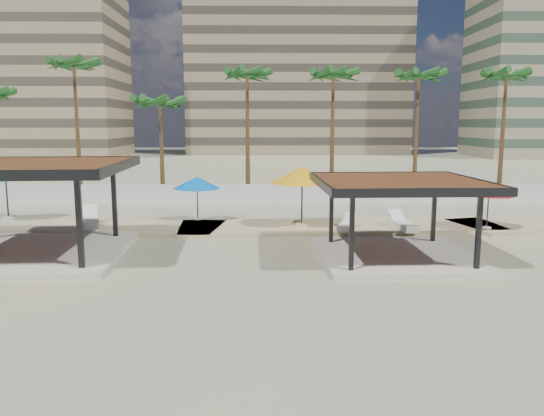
{
  "coord_description": "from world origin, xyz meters",
  "views": [
    {
      "loc": [
        -1.79,
        -19.23,
        5.2
      ],
      "look_at": [
        -1.45,
        4.69,
        1.4
      ],
      "focal_mm": 35.0,
      "sensor_mm": 36.0,
      "label": 1
    }
  ],
  "objects_px": {
    "pavilion_central": "(398,211)",
    "umbrella_c": "(489,189)",
    "lounger_b": "(347,226)",
    "lounger_c": "(403,225)",
    "lounger_a": "(90,221)",
    "pavilion_west": "(29,201)",
    "umbrella_a": "(5,172)"
  },
  "relations": [
    {
      "from": "pavilion_central",
      "to": "lounger_a",
      "type": "xyz_separation_m",
      "value": [
        -13.86,
        6.02,
        -1.47
      ]
    },
    {
      "from": "lounger_b",
      "to": "pavilion_west",
      "type": "bearing_deg",
      "value": 127.82
    },
    {
      "from": "umbrella_a",
      "to": "lounger_c",
      "type": "distance_m",
      "value": 20.8
    },
    {
      "from": "pavilion_west",
      "to": "umbrella_c",
      "type": "relative_size",
      "value": 2.36
    },
    {
      "from": "pavilion_west",
      "to": "lounger_a",
      "type": "relative_size",
      "value": 3.1
    },
    {
      "from": "umbrella_c",
      "to": "lounger_c",
      "type": "bearing_deg",
      "value": 179.32
    },
    {
      "from": "lounger_c",
      "to": "umbrella_c",
      "type": "bearing_deg",
      "value": -102.52
    },
    {
      "from": "lounger_a",
      "to": "lounger_c",
      "type": "height_order",
      "value": "lounger_a"
    },
    {
      "from": "lounger_b",
      "to": "lounger_c",
      "type": "xyz_separation_m",
      "value": [
        2.74,
        0.01,
        0.03
      ]
    },
    {
      "from": "lounger_a",
      "to": "lounger_b",
      "type": "xyz_separation_m",
      "value": [
        12.68,
        -1.06,
        -0.05
      ]
    },
    {
      "from": "umbrella_a",
      "to": "umbrella_c",
      "type": "relative_size",
      "value": 1.21
    },
    {
      "from": "pavilion_central",
      "to": "umbrella_a",
      "type": "xyz_separation_m",
      "value": [
        -18.89,
        8.04,
        0.84
      ]
    },
    {
      "from": "lounger_a",
      "to": "lounger_b",
      "type": "bearing_deg",
      "value": -113.13
    },
    {
      "from": "lounger_a",
      "to": "lounger_c",
      "type": "bearing_deg",
      "value": -112.26
    },
    {
      "from": "pavilion_west",
      "to": "lounger_a",
      "type": "distance_m",
      "value": 5.77
    },
    {
      "from": "lounger_b",
      "to": "lounger_c",
      "type": "distance_m",
      "value": 2.74
    },
    {
      "from": "pavilion_central",
      "to": "umbrella_c",
      "type": "distance_m",
      "value": 7.47
    },
    {
      "from": "pavilion_west",
      "to": "umbrella_c",
      "type": "bearing_deg",
      "value": 9.23
    },
    {
      "from": "pavilion_central",
      "to": "lounger_a",
      "type": "distance_m",
      "value": 15.18
    },
    {
      "from": "lounger_a",
      "to": "umbrella_c",
      "type": "bearing_deg",
      "value": -111.59
    },
    {
      "from": "pavilion_central",
      "to": "lounger_b",
      "type": "height_order",
      "value": "pavilion_central"
    },
    {
      "from": "pavilion_central",
      "to": "umbrella_c",
      "type": "bearing_deg",
      "value": 39.39
    },
    {
      "from": "umbrella_c",
      "to": "lounger_a",
      "type": "height_order",
      "value": "umbrella_c"
    },
    {
      "from": "pavilion_central",
      "to": "umbrella_a",
      "type": "bearing_deg",
      "value": 155.06
    },
    {
      "from": "umbrella_a",
      "to": "lounger_a",
      "type": "distance_m",
      "value": 5.89
    },
    {
      "from": "umbrella_c",
      "to": "umbrella_a",
      "type": "bearing_deg",
      "value": 172.74
    },
    {
      "from": "pavilion_central",
      "to": "lounger_b",
      "type": "relative_size",
      "value": 3.26
    },
    {
      "from": "umbrella_c",
      "to": "lounger_a",
      "type": "distance_m",
      "value": 19.58
    },
    {
      "from": "pavilion_west",
      "to": "lounger_c",
      "type": "xyz_separation_m",
      "value": [
        15.94,
        4.4,
        -1.86
      ]
    },
    {
      "from": "pavilion_central",
      "to": "umbrella_c",
      "type": "xyz_separation_m",
      "value": [
        5.61,
        4.92,
        0.25
      ]
    },
    {
      "from": "pavilion_central",
      "to": "pavilion_west",
      "type": "distance_m",
      "value": 14.4
    },
    {
      "from": "umbrella_c",
      "to": "lounger_c",
      "type": "height_order",
      "value": "umbrella_c"
    }
  ]
}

